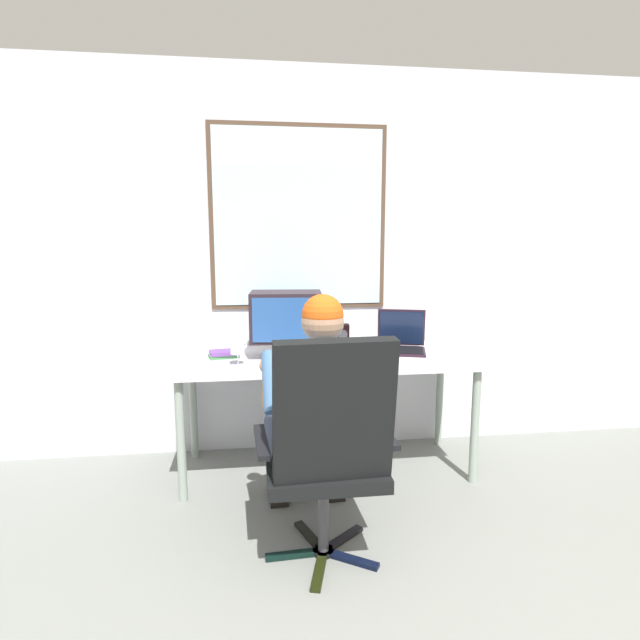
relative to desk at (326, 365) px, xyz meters
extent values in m
cube|color=silver|center=(0.24, 0.42, 0.60)|extent=(5.59, 0.06, 2.57)
cube|color=#4C3828|center=(-0.13, 0.38, 0.91)|extent=(1.17, 0.01, 1.21)
cube|color=silver|center=(-0.13, 0.38, 0.91)|extent=(1.11, 0.02, 1.15)
cylinder|color=gray|center=(-0.86, -0.29, -0.33)|extent=(0.05, 0.05, 0.70)
cylinder|color=gray|center=(0.86, -0.29, -0.33)|extent=(0.05, 0.05, 0.70)
cylinder|color=gray|center=(-0.86, 0.29, -0.33)|extent=(0.05, 0.05, 0.70)
cylinder|color=gray|center=(0.86, 0.29, -0.33)|extent=(0.05, 0.05, 0.70)
cube|color=silver|center=(0.00, 0.00, 0.04)|extent=(1.84, 0.71, 0.04)
cube|color=black|center=(-0.27, -0.88, -0.67)|extent=(0.27, 0.06, 0.02)
cube|color=black|center=(-0.17, -1.01, -0.67)|extent=(0.11, 0.27, 0.02)
cube|color=black|center=(-0.02, -0.95, -0.67)|extent=(0.25, 0.18, 0.02)
cube|color=black|center=(-0.03, -0.79, -0.67)|extent=(0.24, 0.21, 0.02)
cube|color=black|center=(-0.19, -0.75, -0.67)|extent=(0.14, 0.27, 0.02)
cylinder|color=black|center=(-0.14, -0.88, -0.67)|extent=(0.10, 0.10, 0.02)
cylinder|color=#3F3F44|center=(-0.14, -0.88, -0.46)|extent=(0.05, 0.05, 0.40)
cube|color=black|center=(-0.14, -0.88, -0.24)|extent=(0.52, 0.52, 0.06)
cube|color=black|center=(-0.13, -1.10, 0.09)|extent=(0.50, 0.17, 0.60)
cube|color=black|center=(0.14, -0.86, -0.11)|extent=(0.07, 0.36, 0.02)
cube|color=black|center=(-0.42, -0.89, -0.11)|extent=(0.07, 0.36, 0.02)
cylinder|color=#31384D|center=(0.01, -0.60, -0.21)|extent=(0.17, 0.48, 0.15)
cylinder|color=#31384D|center=(0.00, -0.37, -0.45)|extent=(0.12, 0.12, 0.47)
cube|color=black|center=(-0.01, -0.31, -0.64)|extent=(0.11, 0.24, 0.08)
cylinder|color=#31384D|center=(-0.31, -0.62, -0.21)|extent=(0.17, 0.48, 0.15)
cylinder|color=#31384D|center=(-0.32, -0.39, -0.45)|extent=(0.12, 0.12, 0.47)
cube|color=black|center=(-0.33, -0.33, -0.64)|extent=(0.11, 0.24, 0.08)
cube|color=#436998|center=(-0.14, -0.85, 0.04)|extent=(0.39, 0.28, 0.51)
sphere|color=#A67C5E|center=(-0.14, -0.85, 0.41)|extent=(0.19, 0.19, 0.19)
sphere|color=#CA4D13|center=(-0.14, -0.85, 0.44)|extent=(0.19, 0.19, 0.19)
cylinder|color=#436998|center=(0.08, -0.78, 0.14)|extent=(0.10, 0.22, 0.29)
cylinder|color=#A67C5E|center=(0.07, -0.70, 0.00)|extent=(0.09, 0.19, 0.27)
sphere|color=#A67C5E|center=(0.07, -0.66, -0.03)|extent=(0.09, 0.09, 0.09)
cylinder|color=#436998|center=(-0.36, -0.81, 0.14)|extent=(0.10, 0.23, 0.28)
cylinder|color=#A67C5E|center=(-0.37, -0.67, 0.09)|extent=(0.08, 0.16, 0.27)
sphere|color=#A67C5E|center=(-0.37, -0.58, 0.15)|extent=(0.09, 0.09, 0.09)
cube|color=beige|center=(-0.25, 0.00, 0.07)|extent=(0.25, 0.21, 0.02)
cylinder|color=beige|center=(-0.25, 0.00, 0.12)|extent=(0.04, 0.04, 0.08)
cube|color=black|center=(-0.25, 0.00, 0.31)|extent=(0.45, 0.31, 0.30)
cube|color=#264C8C|center=(-0.26, -0.14, 0.31)|extent=(0.38, 0.04, 0.26)
cube|color=black|center=(0.48, 0.02, 0.07)|extent=(0.37, 0.33, 0.02)
cube|color=black|center=(0.48, 0.02, 0.08)|extent=(0.33, 0.30, 0.00)
cube|color=black|center=(0.52, 0.16, 0.20)|extent=(0.31, 0.13, 0.24)
cube|color=#0F1933|center=(0.52, 0.15, 0.20)|extent=(0.28, 0.12, 0.22)
cylinder|color=silver|center=(-0.54, -0.19, 0.06)|extent=(0.07, 0.07, 0.00)
cylinder|color=silver|center=(-0.54, -0.19, 0.10)|extent=(0.01, 0.01, 0.06)
cylinder|color=silver|center=(-0.54, -0.19, 0.16)|extent=(0.08, 0.08, 0.06)
cylinder|color=#560524|center=(-0.54, -0.19, 0.14)|extent=(0.08, 0.08, 0.03)
cube|color=black|center=(0.12, 0.12, 0.15)|extent=(0.09, 0.07, 0.17)
cylinder|color=#333338|center=(0.12, 0.08, 0.17)|extent=(0.06, 0.01, 0.06)
cube|color=#3F7947|center=(-0.63, 0.01, 0.07)|extent=(0.20, 0.14, 0.02)
cube|color=#613885|center=(-0.63, 0.02, 0.09)|extent=(0.19, 0.15, 0.02)
cube|color=#842968|center=(0.08, -0.15, 0.07)|extent=(0.17, 0.16, 0.01)
camera|label=1|loc=(-0.43, -3.01, 0.78)|focal=28.27mm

